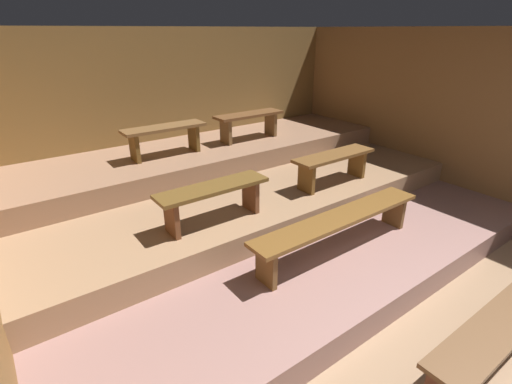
{
  "coord_description": "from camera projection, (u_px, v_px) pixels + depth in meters",
  "views": [
    {
      "loc": [
        -2.46,
        0.04,
        2.26
      ],
      "look_at": [
        -0.17,
        3.13,
        0.59
      ],
      "focal_mm": 26.36,
      "sensor_mm": 36.0,
      "label": 1
    }
  ],
  "objects": [
    {
      "name": "platform_lower",
      "position": [
        262.0,
        220.0,
        4.56
      ],
      "size": [
        5.31,
        3.85,
        0.26
      ],
      "primitive_type": "cube",
      "color": "#8E6760",
      "rests_on": "ground"
    },
    {
      "name": "platform_upper",
      "position": [
        208.0,
        154.0,
        5.26
      ],
      "size": [
        5.31,
        1.37,
        0.26
      ],
      "primitive_type": "cube",
      "color": "#946D53",
      "rests_on": "platform_middle"
    },
    {
      "name": "wall_back",
      "position": [
        183.0,
        110.0,
        5.59
      ],
      "size": [
        6.11,
        0.06,
        2.29
      ],
      "primitive_type": "cube",
      "color": "olive",
      "rests_on": "ground"
    },
    {
      "name": "bench_upper_left",
      "position": [
        165.0,
        134.0,
        4.69
      ],
      "size": [
        1.04,
        0.3,
        0.38
      ],
      "color": "brown",
      "rests_on": "platform_upper"
    },
    {
      "name": "bench_middle_right",
      "position": [
        334.0,
        161.0,
        4.5
      ],
      "size": [
        1.12,
        0.3,
        0.38
      ],
      "color": "brown",
      "rests_on": "platform_middle"
    },
    {
      "name": "bench_middle_left",
      "position": [
        213.0,
        195.0,
        3.59
      ],
      "size": [
        1.12,
        0.3,
        0.38
      ],
      "color": "brown",
      "rests_on": "platform_middle"
    },
    {
      "name": "ground",
      "position": [
        298.0,
        257.0,
        4.13
      ],
      "size": [
        6.11,
        5.97,
        0.08
      ],
      "primitive_type": "cube",
      "color": "#907154"
    },
    {
      "name": "wall_right",
      "position": [
        448.0,
        118.0,
        5.12
      ],
      "size": [
        0.06,
        5.97,
        2.29
      ],
      "primitive_type": "cube",
      "color": "brown",
      "rests_on": "ground"
    },
    {
      "name": "bench_floor_center",
      "position": [
        493.0,
        336.0,
        2.62
      ],
      "size": [
        1.42,
        0.3,
        0.38
      ],
      "color": "brown",
      "rests_on": "ground"
    },
    {
      "name": "bench_upper_right",
      "position": [
        249.0,
        120.0,
        5.39
      ],
      "size": [
        1.04,
        0.3,
        0.38
      ],
      "color": "brown",
      "rests_on": "platform_upper"
    },
    {
      "name": "bench_lower_center",
      "position": [
        340.0,
        222.0,
        3.58
      ],
      "size": [
        2.02,
        0.3,
        0.38
      ],
      "color": "brown",
      "rests_on": "platform_lower"
    },
    {
      "name": "platform_middle",
      "position": [
        234.0,
        185.0,
        4.89
      ],
      "size": [
        5.31,
        2.66,
        0.26
      ],
      "primitive_type": "cube",
      "color": "#9A7656",
      "rests_on": "platform_lower"
    }
  ]
}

